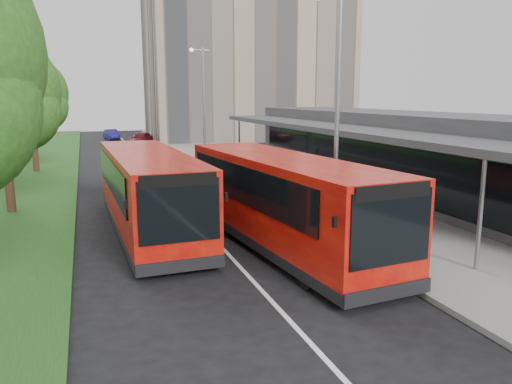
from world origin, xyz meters
The scene contains 17 objects.
ground centered at (0.00, 0.00, 0.00)m, with size 120.00×120.00×0.00m, color black.
pavement centered at (6.00, 20.00, 0.07)m, with size 5.00×80.00×0.15m, color gray.
grass_verge centered at (-7.00, 20.00, 0.05)m, with size 5.00×80.00×0.10m, color #194716.
lane_centre_line centered at (0.00, 15.00, 0.01)m, with size 0.12×70.00×0.01m, color silver.
kerb_dashes centered at (3.30, 19.00, 0.01)m, with size 0.12×56.00×0.01m.
office_block centered at (14.00, 42.00, 9.00)m, with size 22.00×12.00×18.00m, color tan.
station_building centered at (10.86, 8.00, 2.04)m, with size 7.70×26.00×4.00m.
tree_mid centered at (-7.01, 9.05, 4.70)m, with size 4.55×4.55×7.28m.
tree_far centered at (-7.01, 21.05, 4.67)m, with size 4.52×4.52×7.23m.
lamp_post_near centered at (4.12, 2.00, 4.72)m, with size 1.44×0.28×8.00m.
lamp_post_far centered at (4.12, 22.00, 4.72)m, with size 1.44×0.28×8.00m.
bus_main centered at (1.83, 0.97, 1.50)m, with size 3.66×10.55×2.93m.
bus_second centered at (-1.95, 4.25, 1.47)m, with size 2.98×10.22×2.86m.
litter_bin centered at (5.55, 10.77, 0.56)m, with size 0.46×0.46×0.82m, color #3A2217.
bollard centered at (5.22, 18.76, 0.69)m, with size 0.17×0.17×1.07m, color #D5C90B.
car_near centered at (1.30, 37.10, 0.67)m, with size 1.58×3.93×1.34m, color #520B19.
car_far centered at (-1.11, 45.09, 0.57)m, with size 1.21×3.48×1.15m, color navy.
Camera 1 is at (-3.95, -13.29, 4.78)m, focal length 35.00 mm.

